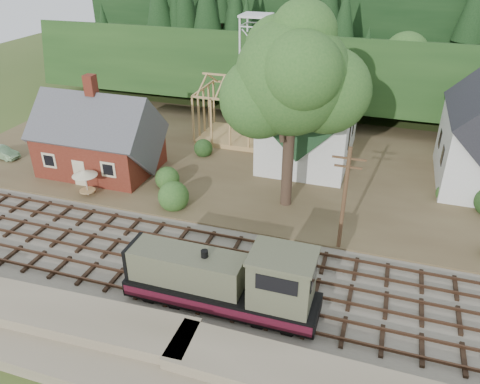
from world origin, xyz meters
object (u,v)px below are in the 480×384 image
(patio_set, at_px, (85,174))
(locomotive, at_px, (228,282))
(car_blue, at_px, (138,160))
(car_green, at_px, (2,152))

(patio_set, bearing_deg, locomotive, -29.89)
(locomotive, relative_size, patio_set, 4.89)
(car_blue, bearing_deg, patio_set, -140.02)
(car_blue, xyz_separation_m, patio_set, (-1.24, -6.62, 1.41))
(locomotive, xyz_separation_m, patio_set, (-15.94, 9.16, 0.24))
(car_blue, distance_m, car_green, 13.98)
(car_green, xyz_separation_m, patio_set, (12.48, -3.92, 1.42))
(locomotive, distance_m, car_green, 31.31)
(car_green, bearing_deg, patio_set, -103.10)
(locomotive, relative_size, car_blue, 3.34)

